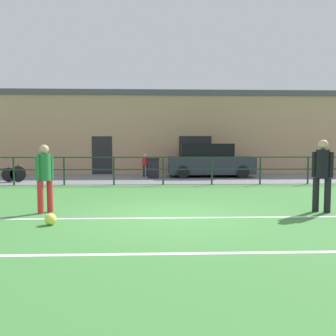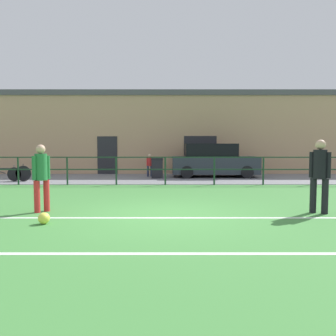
# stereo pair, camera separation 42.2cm
# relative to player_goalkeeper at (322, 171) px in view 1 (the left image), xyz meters

# --- Properties ---
(ground) EXTENTS (60.00, 44.00, 0.04)m
(ground) POSITION_rel_player_goalkeeper_xyz_m (-3.71, -0.25, -1.02)
(ground) COLOR #42843D
(field_line_touchline) EXTENTS (36.00, 0.11, 0.00)m
(field_line_touchline) POSITION_rel_player_goalkeeper_xyz_m (-3.71, -0.53, -0.99)
(field_line_touchline) COLOR white
(field_line_touchline) RESTS_ON ground
(field_line_hash) EXTENTS (36.00, 0.11, 0.00)m
(field_line_hash) POSITION_rel_player_goalkeeper_xyz_m (-3.71, -3.02, -0.99)
(field_line_hash) COLOR white
(field_line_hash) RESTS_ON ground
(pavement_strip) EXTENTS (48.00, 5.00, 0.02)m
(pavement_strip) POSITION_rel_player_goalkeeper_xyz_m (-3.71, 8.25, -0.99)
(pavement_strip) COLOR slate
(pavement_strip) RESTS_ON ground
(perimeter_fence) EXTENTS (36.07, 0.07, 1.15)m
(perimeter_fence) POSITION_rel_player_goalkeeper_xyz_m (-3.71, 5.75, -0.25)
(perimeter_fence) COLOR #193823
(perimeter_fence) RESTS_ON ground
(clubhouse_facade) EXTENTS (28.00, 2.56, 4.65)m
(clubhouse_facade) POSITION_rel_player_goalkeeper_xyz_m (-3.71, 11.95, 1.34)
(clubhouse_facade) COLOR tan
(clubhouse_facade) RESTS_ON ground
(player_goalkeeper) EXTENTS (0.43, 0.31, 1.75)m
(player_goalkeeper) POSITION_rel_player_goalkeeper_xyz_m (0.00, 0.00, 0.00)
(player_goalkeeper) COLOR black
(player_goalkeeper) RESTS_ON ground
(player_striker) EXTENTS (0.34, 0.36, 1.64)m
(player_striker) POSITION_rel_player_goalkeeper_xyz_m (-6.67, 0.16, -0.06)
(player_striker) COLOR red
(player_striker) RESTS_ON ground
(soccer_ball_match) EXTENTS (0.24, 0.24, 0.24)m
(soccer_ball_match) POSITION_rel_player_goalkeeper_xyz_m (-6.17, -1.10, -0.88)
(soccer_ball_match) COLOR #E5E04C
(soccer_ball_match) RESTS_ON ground
(spectator_child) EXTENTS (0.31, 0.20, 1.15)m
(spectator_child) POSITION_rel_player_goalkeeper_xyz_m (-4.54, 9.16, -0.32)
(spectator_child) COLOR #232D4C
(spectator_child) RESTS_ON pavement_strip
(parked_car_red) EXTENTS (4.26, 1.84, 1.67)m
(parked_car_red) POSITION_rel_player_goalkeeper_xyz_m (-1.30, 9.06, -0.19)
(parked_car_red) COLOR #282D38
(parked_car_red) RESTS_ON pavement_strip
(bicycle_parked_1) EXTENTS (2.25, 0.04, 0.78)m
(bicycle_parked_1) POSITION_rel_player_goalkeeper_xyz_m (-10.80, 6.95, -0.62)
(bicycle_parked_1) COLOR black
(bicycle_parked_1) RESTS_ON pavement_strip
(trash_bin_0) EXTENTS (0.57, 0.48, 0.97)m
(trash_bin_0) POSITION_rel_player_goalkeeper_xyz_m (-4.13, 8.36, -0.49)
(trash_bin_0) COLOR black
(trash_bin_0) RESTS_ON pavement_strip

